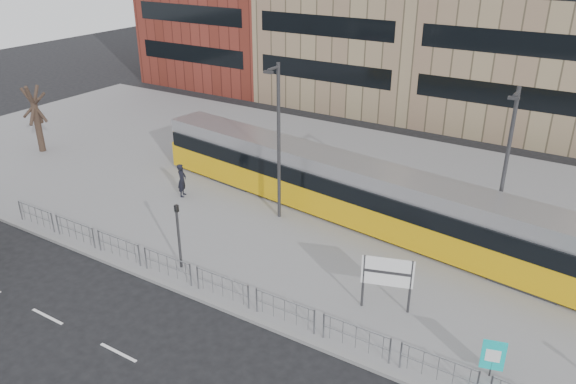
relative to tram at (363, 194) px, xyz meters
The scene contains 13 objects.
ground 9.97m from the tram, 97.23° to the right, with size 120.00×120.00×0.00m, color black.
plaza 3.07m from the tram, 118.66° to the left, with size 64.00×24.00×0.15m, color gray.
kerb 9.91m from the tram, 97.27° to the right, with size 64.00×0.25×0.17m, color gray.
pedestrian_barrier 9.30m from the tram, 85.27° to the right, with size 32.07×0.07×1.10m.
road_markings 13.85m from the tram, 90.98° to the right, with size 62.00×0.12×0.01m, color white.
tram is the anchor object (origin of this frame).
station_sign 7.54m from the tram, 57.99° to the right, with size 1.96×0.71×2.33m.
ad_panel 11.71m from the tram, 43.27° to the right, with size 0.77×0.26×1.46m.
pedestrian 10.36m from the tram, 165.82° to the right, with size 0.71×0.46×1.94m, color black.
traffic_light_west 9.72m from the tram, 121.07° to the right, with size 0.19×0.22×3.10m.
lamp_post_west 5.22m from the tram, 154.93° to the right, with size 0.45×1.04×8.15m.
lamp_post_east 7.05m from the tram, ahead, with size 0.45×1.04×7.87m.
bare_tree 23.54m from the tram, behind, with size 4.55×4.55×6.86m.
Camera 1 is at (11.68, -14.36, 13.79)m, focal length 35.00 mm.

